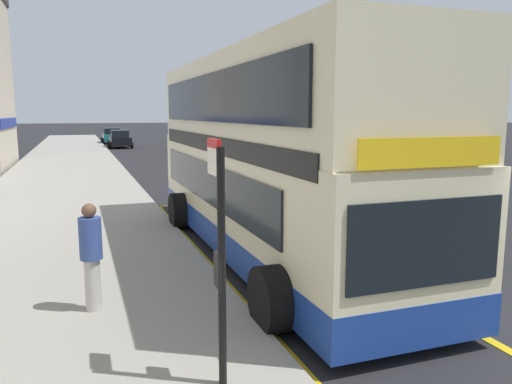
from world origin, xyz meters
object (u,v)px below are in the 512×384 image
object	(u,v)px
parked_car_teal_across	(112,136)
pedestrian_waiting_near_sign	(91,253)
parked_car_silver_distant	(187,140)
double_decker_bus	(266,163)
bus_stop_sign	(220,244)
parked_car_black_kerbside	(120,139)

from	to	relation	value
parked_car_teal_across	pedestrian_waiting_near_sign	xyz separation A→B (m)	(-3.31, -46.44, 0.26)
parked_car_silver_distant	pedestrian_waiting_near_sign	size ratio (longest dim) A/B	2.49
double_decker_bus	pedestrian_waiting_near_sign	xyz separation A→B (m)	(-3.85, -2.56, -1.01)
double_decker_bus	parked_car_silver_distant	size ratio (longest dim) A/B	2.64
bus_stop_sign	parked_car_silver_distant	size ratio (longest dim) A/B	0.66
bus_stop_sign	parked_car_silver_distant	world-z (taller)	bus_stop_sign
double_decker_bus	bus_stop_sign	bearing A→B (deg)	-115.92
parked_car_teal_across	bus_stop_sign	bearing A→B (deg)	-93.35
bus_stop_sign	parked_car_teal_across	size ratio (longest dim) A/B	0.66
double_decker_bus	parked_car_silver_distant	bearing A→B (deg)	81.10
parked_car_black_kerbside	pedestrian_waiting_near_sign	world-z (taller)	pedestrian_waiting_near_sign
parked_car_silver_distant	parked_car_teal_across	xyz separation A→B (m)	(-5.87, 9.83, 0.00)
double_decker_bus	parked_car_teal_across	size ratio (longest dim) A/B	2.64
parked_car_black_kerbside	parked_car_teal_across	xyz separation A→B (m)	(-0.27, 6.82, 0.00)
parked_car_black_kerbside	parked_car_teal_across	distance (m)	6.83
pedestrian_waiting_near_sign	parked_car_black_kerbside	bearing A→B (deg)	84.83
parked_car_black_kerbside	parked_car_teal_across	size ratio (longest dim) A/B	1.00
bus_stop_sign	pedestrian_waiting_near_sign	distance (m)	3.06
double_decker_bus	parked_car_teal_across	bearing A→B (deg)	90.71
double_decker_bus	pedestrian_waiting_near_sign	distance (m)	4.73
parked_car_black_kerbside	parked_car_teal_across	bearing A→B (deg)	91.26
double_decker_bus	parked_car_black_kerbside	bearing A→B (deg)	90.42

